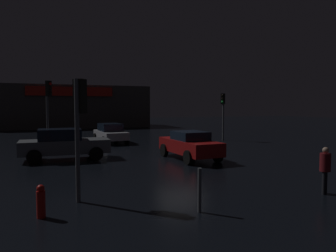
# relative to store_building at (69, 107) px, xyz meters

# --- Properties ---
(ground_plane) EXTENTS (120.00, 120.00, 0.00)m
(ground_plane) POSITION_rel_store_building_xyz_m (3.96, -29.37, -2.79)
(ground_plane) COLOR black
(store_building) EXTENTS (20.79, 8.51, 5.58)m
(store_building) POSITION_rel_store_building_xyz_m (0.00, 0.00, 0.00)
(store_building) COLOR #4C4742
(store_building) RESTS_ON ground
(traffic_signal_main) EXTENTS (0.42, 0.42, 3.91)m
(traffic_signal_main) POSITION_rel_store_building_xyz_m (10.86, -22.40, -0.02)
(traffic_signal_main) COLOR #595B60
(traffic_signal_main) RESTS_ON ground
(traffic_signal_opposite) EXTENTS (0.42, 0.42, 3.66)m
(traffic_signal_opposite) POSITION_rel_store_building_xyz_m (-1.97, -35.53, -0.13)
(traffic_signal_opposite) COLOR #595B60
(traffic_signal_opposite) RESTS_ON ground
(traffic_signal_cross_right) EXTENTS (0.42, 0.42, 4.56)m
(traffic_signal_cross_right) POSITION_rel_store_building_xyz_m (-2.75, -22.64, 0.36)
(traffic_signal_cross_right) COLOR #595B60
(traffic_signal_cross_right) RESTS_ON ground
(car_near) EXTENTS (4.58, 1.95, 1.66)m
(car_near) POSITION_rel_store_building_xyz_m (-2.05, -27.66, -1.94)
(car_near) COLOR slate
(car_near) RESTS_ON ground
(car_far) EXTENTS (2.21, 4.52, 1.50)m
(car_far) POSITION_rel_store_building_xyz_m (1.80, -20.50, -2.02)
(car_far) COLOR #B7B7BF
(car_far) RESTS_ON ground
(car_crossing) EXTENTS (2.13, 4.50, 1.51)m
(car_crossing) POSITION_rel_store_building_xyz_m (4.28, -29.89, -2.00)
(car_crossing) COLOR #A51414
(car_crossing) RESTS_ON ground
(pedestrian) EXTENTS (0.47, 0.47, 1.54)m
(pedestrian) POSITION_rel_store_building_xyz_m (5.51, -37.62, -1.91)
(pedestrian) COLOR black
(pedestrian) RESTS_ON ground
(fire_hydrant) EXTENTS (0.22, 0.22, 0.86)m
(fire_hydrant) POSITION_rel_store_building_xyz_m (-3.07, -36.65, -2.37)
(fire_hydrant) COLOR red
(fire_hydrant) RESTS_ON ground
(bollard_kerb_a) EXTENTS (0.10, 0.10, 1.20)m
(bollard_kerb_a) POSITION_rel_store_building_xyz_m (0.90, -37.74, -2.19)
(bollard_kerb_a) COLOR #595B60
(bollard_kerb_a) RESTS_ON ground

